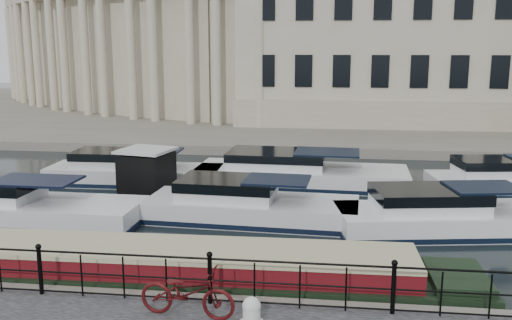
{
  "coord_description": "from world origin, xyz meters",
  "views": [
    {
      "loc": [
        2.51,
        -13.94,
        6.2
      ],
      "look_at": [
        0.5,
        2.0,
        3.0
      ],
      "focal_mm": 40.0,
      "sensor_mm": 36.0,
      "label": 1
    }
  ],
  "objects_px": {
    "mooring_bollard": "(252,311)",
    "narrowboat": "(149,277)",
    "harbour_hut": "(147,176)",
    "bicycle": "(187,292)"
  },
  "relations": [
    {
      "from": "mooring_bollard",
      "to": "harbour_hut",
      "type": "relative_size",
      "value": 0.19
    },
    {
      "from": "narrowboat",
      "to": "harbour_hut",
      "type": "bearing_deg",
      "value": 107.1
    },
    {
      "from": "mooring_bollard",
      "to": "narrowboat",
      "type": "xyz_separation_m",
      "value": [
        -3.0,
        2.51,
        -0.46
      ]
    },
    {
      "from": "mooring_bollard",
      "to": "narrowboat",
      "type": "height_order",
      "value": "narrowboat"
    },
    {
      "from": "bicycle",
      "to": "mooring_bollard",
      "type": "height_order",
      "value": "bicycle"
    },
    {
      "from": "bicycle",
      "to": "narrowboat",
      "type": "relative_size",
      "value": 0.12
    },
    {
      "from": "mooring_bollard",
      "to": "harbour_hut",
      "type": "xyz_separation_m",
      "value": [
        -5.86,
        11.28,
        0.13
      ]
    },
    {
      "from": "mooring_bollard",
      "to": "harbour_hut",
      "type": "bearing_deg",
      "value": 117.45
    },
    {
      "from": "mooring_bollard",
      "to": "narrowboat",
      "type": "distance_m",
      "value": 3.94
    },
    {
      "from": "harbour_hut",
      "to": "mooring_bollard",
      "type": "bearing_deg",
      "value": -50.58
    }
  ]
}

